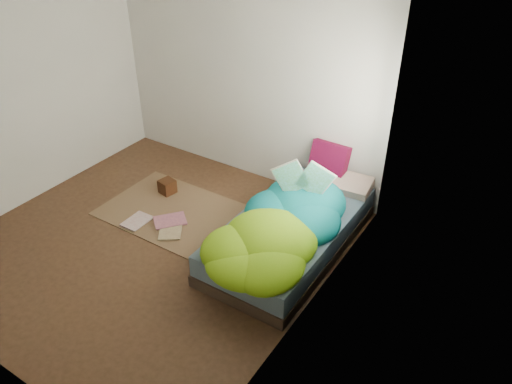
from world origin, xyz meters
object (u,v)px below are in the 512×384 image
open_book (304,170)px  floor_book_b (168,214)px  pillow_magenta (329,162)px  floor_book_a (129,218)px  bed (290,234)px  wooden_box (167,186)px

open_book → floor_book_b: open_book is taller
pillow_magenta → floor_book_b: bearing=-136.8°
floor_book_a → open_book: bearing=21.5°
pillow_magenta → bed: bearing=-85.0°
wooden_box → floor_book_b: bearing=-48.4°
bed → open_book: 0.68m
pillow_magenta → floor_book_a: size_ratio=1.35×
open_book → pillow_magenta: bearing=73.7°
bed → floor_book_a: (-1.71, -0.55, -0.14)m
bed → pillow_magenta: pillow_magenta is taller
bed → floor_book_b: bed is taller
open_book → floor_book_a: 2.04m
pillow_magenta → floor_book_a: pillow_magenta is taller
pillow_magenta → open_book: size_ratio=0.86×
bed → open_book: open_book is taller
bed → wooden_box: (-1.71, 0.09, -0.07)m
pillow_magenta → floor_book_b: pillow_magenta is taller
open_book → bed: bearing=-118.4°
pillow_magenta → floor_book_a: (-1.66, -1.46, -0.52)m
floor_book_a → floor_book_b: (0.32, 0.28, 0.00)m
bed → floor_book_b: bearing=-169.2°
open_book → floor_book_b: (-1.41, -0.44, -0.80)m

